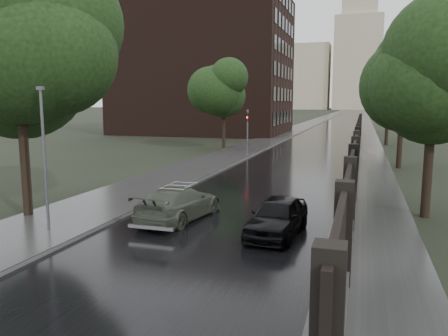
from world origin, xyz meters
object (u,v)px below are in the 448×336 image
traffic_light (247,129)px  volga_sedan (179,203)px  tree_left_far (224,96)px  lamp_post (45,159)px  tree_right_a (433,93)px  tree_left_near (18,53)px  car_right_near (277,216)px  tree_right_b (403,97)px  tree_right_c (388,99)px

traffic_light → volga_sedan: 20.54m
tree_left_far → lamp_post: tree_left_far is taller
lamp_post → volga_sedan: 5.21m
tree_left_far → tree_right_a: size_ratio=1.05×
tree_right_a → volga_sedan: size_ratio=1.55×
tree_left_near → tree_right_a: size_ratio=1.31×
tree_left_far → tree_right_a: tree_left_far is taller
tree_left_near → traffic_light: size_ratio=2.29×
car_right_near → tree_right_a: bearing=43.4°
tree_right_b → car_right_near: size_ratio=1.79×
tree_right_a → traffic_light: 20.85m
tree_left_far → tree_right_c: (15.50, 10.00, -0.29)m
tree_left_far → tree_right_a: (15.50, -22.00, -0.29)m
tree_right_a → tree_right_c: (0.00, 32.00, 0.00)m
lamp_post → traffic_light: lamp_post is taller
tree_right_c → lamp_post: 40.67m
tree_left_near → tree_right_c: bearing=67.8°
tree_left_near → traffic_light: 22.60m
traffic_light → tree_right_c: bearing=51.8°
lamp_post → volga_sedan: lamp_post is taller
tree_left_far → tree_right_c: size_ratio=1.05×
tree_right_c → car_right_near: (-5.23, -36.19, -4.28)m
tree_left_far → tree_right_b: size_ratio=1.05×
lamp_post → car_right_near: size_ratio=1.31×
car_right_near → tree_left_near: bearing=-170.6°
car_right_near → tree_right_c: bearing=86.5°
tree_right_a → tree_right_b: (0.00, 14.00, 0.00)m
tree_left_far → car_right_near: size_ratio=1.89×
tree_left_far → volga_sedan: bearing=-76.2°
tree_right_b → car_right_near: tree_right_b is taller
tree_right_b → traffic_light: size_ratio=1.75×
tree_left_near → tree_right_b: size_ratio=1.31×
tree_right_a → tree_right_b: size_ratio=1.00×
volga_sedan → tree_right_a: bearing=-153.0°
tree_right_b → traffic_light: 12.44m
tree_left_far → tree_right_a: 26.91m
tree_right_a → tree_left_far: bearing=125.2°
tree_left_near → tree_right_a: (15.10, 5.00, -1.47)m
lamp_post → tree_left_near: bearing=145.7°
tree_left_near → tree_right_b: tree_left_near is taller
traffic_light → car_right_near: (6.57, -21.18, -1.73)m
tree_left_near → tree_right_b: 24.31m
tree_left_near → lamp_post: tree_left_near is taller
tree_right_b → tree_left_far: bearing=152.7°
lamp_post → traffic_light: 23.52m
car_right_near → traffic_light: bearing=111.9°
tree_left_near → tree_right_b: (15.10, 19.00, -1.47)m
traffic_light → car_right_near: 22.24m
tree_left_near → tree_left_far: (-0.40, 27.00, -1.18)m
tree_left_near → tree_right_c: tree_left_near is taller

